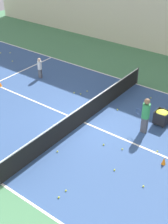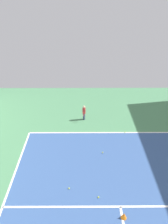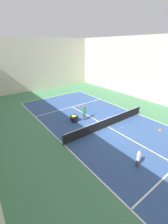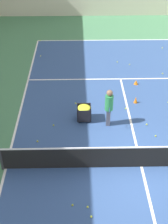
# 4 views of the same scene
# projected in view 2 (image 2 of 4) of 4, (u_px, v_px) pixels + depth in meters

# --- Properties ---
(line_baseline_near) EXTENTS (10.29, 0.10, 0.00)m
(line_baseline_near) POSITION_uv_depth(u_px,v_px,m) (108.00, 133.00, 14.31)
(line_baseline_near) COLOR white
(line_baseline_near) RESTS_ON ground
(line_service_near) EXTENTS (10.29, 0.10, 0.00)m
(line_service_near) POSITION_uv_depth(u_px,v_px,m) (120.00, 207.00, 9.51)
(line_service_near) COLOR white
(line_service_near) RESTS_ON ground
(player_near_baseline) EXTENTS (0.27, 0.57, 1.10)m
(player_near_baseline) POSITION_uv_depth(u_px,v_px,m) (84.00, 112.00, 15.42)
(player_near_baseline) COLOR #2D3351
(player_near_baseline) RESTS_ON ground
(training_cone_2) EXTENTS (0.25, 0.25, 0.29)m
(training_cone_2) POSITION_uv_depth(u_px,v_px,m) (124.00, 216.00, 8.98)
(training_cone_2) COLOR orange
(training_cone_2) RESTS_ON ground
(tennis_ball_0) EXTENTS (0.07, 0.07, 0.07)m
(tennis_ball_0) POSITION_uv_depth(u_px,v_px,m) (99.00, 197.00, 9.90)
(tennis_ball_0) COLOR yellow
(tennis_ball_0) RESTS_ON ground
(tennis_ball_12) EXTENTS (0.07, 0.07, 0.07)m
(tennis_ball_12) POSITION_uv_depth(u_px,v_px,m) (69.00, 188.00, 10.34)
(tennis_ball_12) COLOR yellow
(tennis_ball_12) RESTS_ON ground
(tennis_ball_19) EXTENTS (0.07, 0.07, 0.07)m
(tennis_ball_19) POSITION_uv_depth(u_px,v_px,m) (103.00, 152.00, 12.55)
(tennis_ball_19) COLOR yellow
(tennis_ball_19) RESTS_ON ground
(tennis_ball_27) EXTENTS (0.07, 0.07, 0.07)m
(tennis_ball_27) POSITION_uv_depth(u_px,v_px,m) (125.00, 132.00, 14.30)
(tennis_ball_27) COLOR yellow
(tennis_ball_27) RESTS_ON ground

